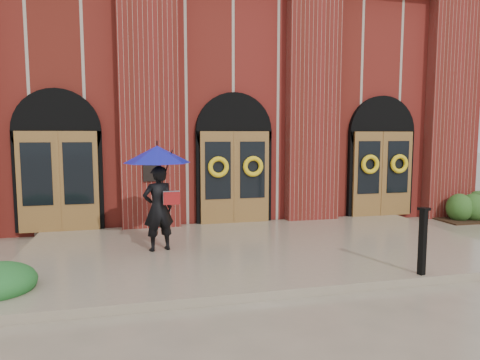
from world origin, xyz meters
name	(u,v)px	position (x,y,z in m)	size (l,w,h in m)	color
ground	(263,254)	(0.00, 0.00, 0.00)	(90.00, 90.00, 0.00)	gray
landing	(261,249)	(0.00, 0.15, 0.07)	(10.00, 5.30, 0.15)	gray
church_building	(201,111)	(0.00, 8.78, 3.50)	(16.20, 12.53, 7.00)	maroon
man_with_umbrella	(158,178)	(-2.18, 0.31, 1.68)	(1.69, 1.69, 2.19)	black
metal_post	(423,240)	(2.15, -2.35, 0.77)	(0.20, 0.20, 1.17)	black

